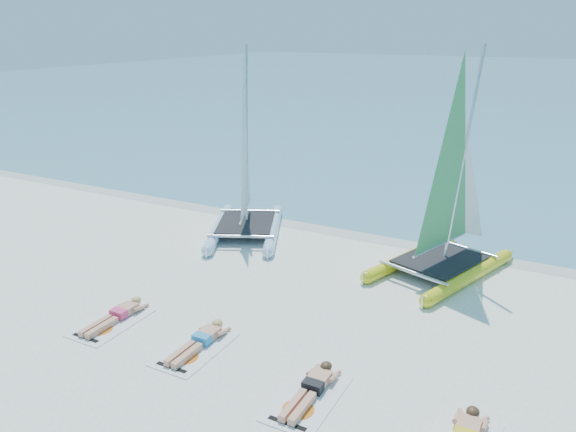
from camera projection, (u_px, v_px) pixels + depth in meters
name	position (u px, v px, depth m)	size (l,w,h in m)	color
ground	(259.00, 299.00, 13.53)	(140.00, 140.00, 0.00)	white
sea	(531.00, 82.00, 66.29)	(140.00, 115.00, 0.01)	#68A5AD
wet_sand_strip	(345.00, 229.00, 18.14)	(140.00, 1.40, 0.01)	silver
catamaran_blue	(245.00, 179.00, 17.32)	(3.70, 4.80, 5.91)	#BDDCF9
catamaran_yellow	(454.00, 201.00, 14.70)	(3.41, 4.86, 6.03)	yellow
towel_a	(112.00, 323.00, 12.43)	(1.00, 1.85, 0.02)	white
sunbather_a	(117.00, 314.00, 12.55)	(0.37, 1.73, 0.26)	tan
towel_b	(195.00, 349.00, 11.41)	(1.00, 1.85, 0.02)	white
sunbather_b	(201.00, 340.00, 11.53)	(0.37, 1.73, 0.26)	tan
towel_c	(307.00, 399.00, 9.89)	(1.00, 1.85, 0.02)	white
sunbather_c	(312.00, 388.00, 10.01)	(0.37, 1.73, 0.26)	tan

